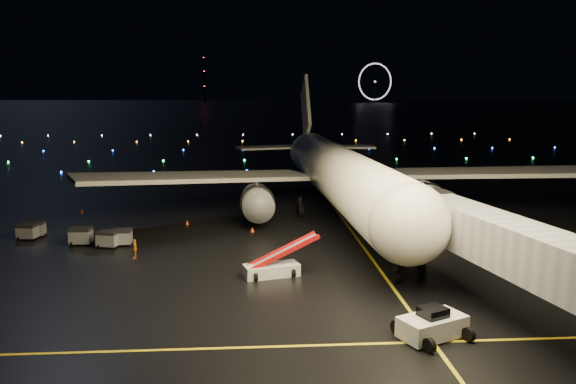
% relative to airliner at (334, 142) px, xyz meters
% --- Properties ---
extents(ground, '(2000.00, 2000.00, 0.00)m').
position_rel_airliner_xyz_m(ground, '(-11.44, 273.86, -8.46)').
color(ground, black).
rests_on(ground, ground).
extents(lane_centre, '(0.25, 80.00, 0.02)m').
position_rel_airliner_xyz_m(lane_centre, '(0.56, -11.14, -8.45)').
color(lane_centre, yellow).
rests_on(lane_centre, ground).
extents(lane_cross, '(60.00, 0.25, 0.02)m').
position_rel_airliner_xyz_m(lane_cross, '(-16.44, -36.14, -8.45)').
color(lane_cross, yellow).
rests_on(lane_cross, ground).
extents(airliner, '(62.01, 59.15, 16.92)m').
position_rel_airliner_xyz_m(airliner, '(0.00, 0.00, 0.00)').
color(airliner, white).
rests_on(airliner, ground).
extents(pushback_tug, '(4.43, 3.51, 1.87)m').
position_rel_airliner_xyz_m(pushback_tug, '(0.72, -35.51, -7.52)').
color(pushback_tug, silver).
rests_on(pushback_tug, ground).
extents(belt_loader, '(6.52, 3.24, 3.05)m').
position_rel_airliner_xyz_m(belt_loader, '(-8.31, -23.67, -6.93)').
color(belt_loader, silver).
rests_on(belt_loader, ground).
extents(crew_c, '(0.58, 1.05, 1.71)m').
position_rel_airliner_xyz_m(crew_c, '(-19.99, -18.08, -7.61)').
color(crew_c, orange).
rests_on(crew_c, ground).
extents(safety_cone_0, '(0.46, 0.46, 0.50)m').
position_rel_airliner_xyz_m(safety_cone_0, '(-9.75, -9.41, -8.21)').
color(safety_cone_0, '#F14512').
rests_on(safety_cone_0, ground).
extents(safety_cone_1, '(0.47, 0.47, 0.48)m').
position_rel_airliner_xyz_m(safety_cone_1, '(-9.66, -3.00, -8.22)').
color(safety_cone_1, '#F14512').
rests_on(safety_cone_1, ground).
extents(safety_cone_2, '(0.47, 0.47, 0.48)m').
position_rel_airliner_xyz_m(safety_cone_2, '(-16.85, -5.65, -8.22)').
color(safety_cone_2, '#F14512').
rests_on(safety_cone_2, ground).
extents(safety_cone_3, '(0.46, 0.46, 0.51)m').
position_rel_airliner_xyz_m(safety_cone_3, '(-30.11, 1.25, -8.21)').
color(safety_cone_3, '#F14512').
rests_on(safety_cone_3, ground).
extents(ferris_wheel, '(49.33, 16.80, 52.00)m').
position_rel_airliner_xyz_m(ferris_wheel, '(158.56, 693.86, 17.54)').
color(ferris_wheel, black).
rests_on(ferris_wheel, ground).
extents(radio_mast, '(1.80, 1.80, 64.00)m').
position_rel_airliner_xyz_m(radio_mast, '(-71.44, 713.86, 23.54)').
color(radio_mast, black).
rests_on(radio_mast, ground).
extents(taxiway_lights, '(164.00, 92.00, 0.36)m').
position_rel_airliner_xyz_m(taxiway_lights, '(-11.44, 79.86, -8.28)').
color(taxiway_lights, black).
rests_on(taxiway_lights, ground).
extents(baggage_cart_0, '(1.86, 1.32, 1.56)m').
position_rel_airliner_xyz_m(baggage_cart_0, '(-22.09, -13.73, -7.68)').
color(baggage_cart_0, gray).
rests_on(baggage_cart_0, ground).
extents(baggage_cart_1, '(2.06, 1.64, 1.55)m').
position_rel_airliner_xyz_m(baggage_cart_1, '(-23.20, -14.39, -7.68)').
color(baggage_cart_1, gray).
rests_on(baggage_cart_1, ground).
extents(baggage_cart_2, '(2.01, 1.46, 1.65)m').
position_rel_airliner_xyz_m(baggage_cart_2, '(-25.97, -13.26, -7.63)').
color(baggage_cart_2, gray).
rests_on(baggage_cart_2, ground).
extents(baggage_cart_3, '(1.78, 1.25, 1.51)m').
position_rel_airliner_xyz_m(baggage_cart_3, '(-31.50, -9.69, -7.71)').
color(baggage_cart_3, gray).
rests_on(baggage_cart_3, ground).
extents(baggage_cart_4, '(1.93, 1.49, 1.51)m').
position_rel_airliner_xyz_m(baggage_cart_4, '(-31.79, -10.92, -7.71)').
color(baggage_cart_4, gray).
rests_on(baggage_cart_4, ground).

